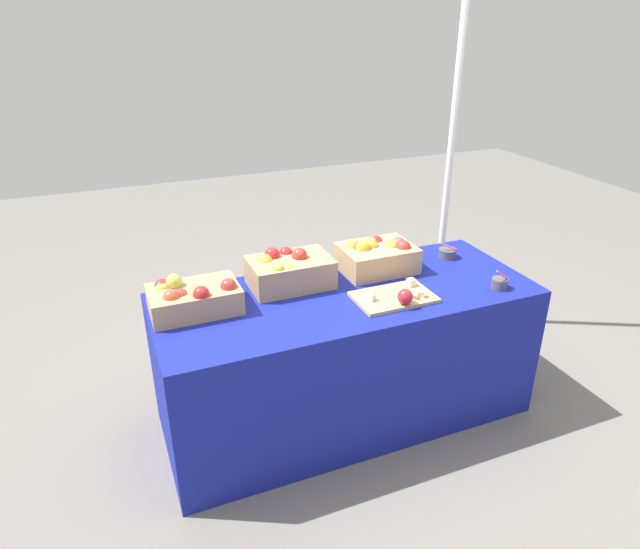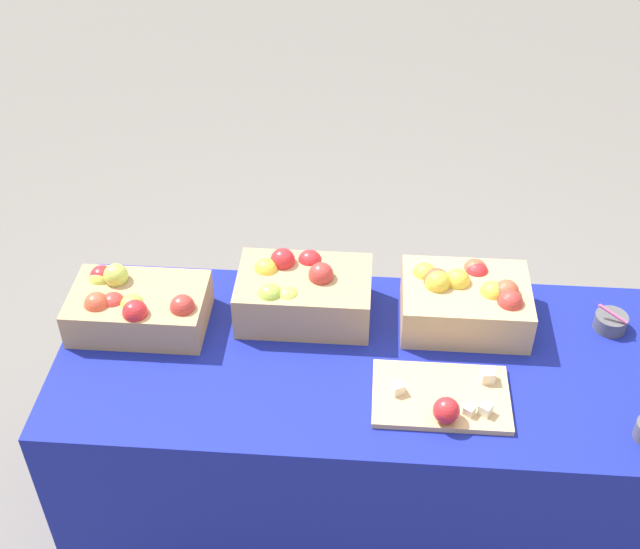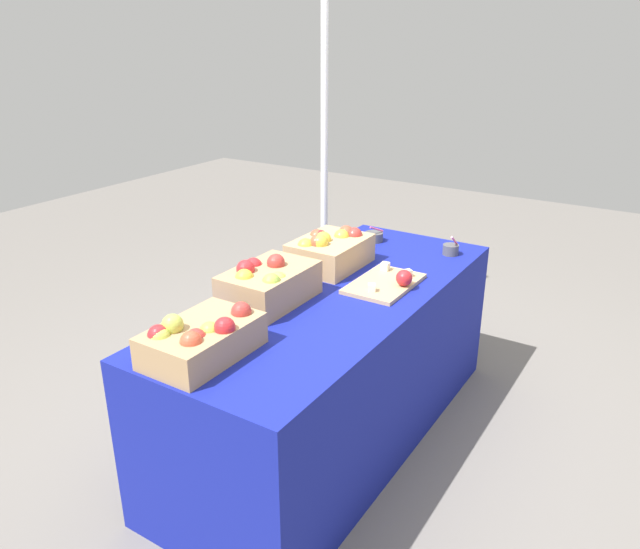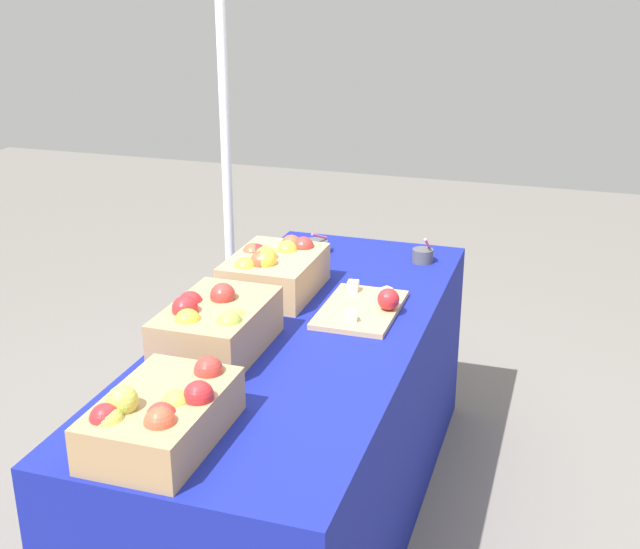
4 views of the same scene
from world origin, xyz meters
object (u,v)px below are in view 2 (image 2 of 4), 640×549
object	(u,v)px
apple_crate_left	(136,306)
apple_crate_middle	(302,293)
sample_bowl_near	(611,322)
apple_crate_right	(465,299)
cutting_board_front	(443,398)

from	to	relation	value
apple_crate_left	apple_crate_middle	bearing A→B (deg)	9.52
apple_crate_middle	sample_bowl_near	size ratio (longest dim) A/B	4.00
apple_crate_left	apple_crate_middle	xyz separation A→B (m)	(0.50, 0.08, 0.01)
apple_crate_right	apple_crate_left	bearing A→B (deg)	-174.80
apple_crate_left	sample_bowl_near	world-z (taller)	apple_crate_left
cutting_board_front	sample_bowl_near	size ratio (longest dim) A/B	3.75
cutting_board_front	apple_crate_right	bearing A→B (deg)	77.74
apple_crate_middle	sample_bowl_near	bearing A→B (deg)	0.00
apple_crate_left	cutting_board_front	distance (m)	0.96
apple_crate_middle	apple_crate_left	bearing A→B (deg)	-170.48
apple_crate_left	apple_crate_middle	distance (m)	0.51
apple_crate_right	cutting_board_front	xyz separation A→B (m)	(-0.08, -0.35, -0.06)
apple_crate_left	apple_crate_middle	size ratio (longest dim) A/B	1.00
apple_crate_right	sample_bowl_near	size ratio (longest dim) A/B	3.78
apple_crate_left	cutting_board_front	xyz separation A→B (m)	(0.93, -0.26, -0.05)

